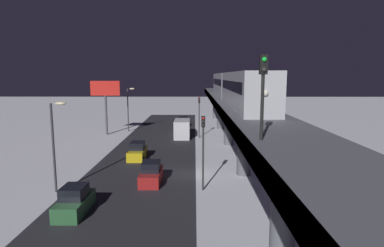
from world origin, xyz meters
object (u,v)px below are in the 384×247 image
at_px(sedan_yellow, 138,152).
at_px(box_truck, 182,128).
at_px(commercial_billboard, 105,94).
at_px(sedan_yellow_2, 183,123).
at_px(rail_signal, 263,83).
at_px(traffic_light_mid, 199,111).
at_px(subway_train, 233,86).
at_px(traffic_light_near, 203,142).
at_px(sedan_red, 151,174).
at_px(sedan_green, 75,202).

distance_m(sedan_yellow, box_truck, 14.82).
relative_size(box_truck, commercial_billboard, 0.83).
xyz_separation_m(sedan_yellow_2, commercial_billboard, (12.47, 8.33, 6.03)).
bearing_deg(rail_signal, commercial_billboard, -64.69).
bearing_deg(traffic_light_mid, box_truck, -20.07).
relative_size(subway_train, traffic_light_near, 5.76).
bearing_deg(sedan_red, sedan_yellow_2, 86.84).
relative_size(subway_train, sedan_red, 8.85).
relative_size(sedan_green, traffic_light_near, 0.64).
relative_size(subway_train, sedan_yellow_2, 9.14).
relative_size(sedan_yellow, box_truck, 0.59).
distance_m(sedan_yellow_2, commercial_billboard, 16.16).
bearing_deg(box_truck, sedan_yellow, 71.09).
bearing_deg(sedan_red, subway_train, 53.94).
bearing_deg(sedan_green, subway_train, -125.61).
xyz_separation_m(subway_train, sedan_red, (8.85, 12.16, -7.66)).
height_order(sedan_red, traffic_light_near, traffic_light_near).
height_order(subway_train, traffic_light_mid, subway_train).
distance_m(sedan_red, traffic_light_near, 6.13).
bearing_deg(sedan_red, sedan_green, -124.79).
bearing_deg(rail_signal, traffic_light_mid, -86.02).
xyz_separation_m(sedan_yellow, sedan_green, (1.80, 15.35, 0.01)).
height_order(sedan_yellow, commercial_billboard, commercial_billboard).
bearing_deg(sedan_red, sedan_yellow, 107.78).
height_order(sedan_yellow, box_truck, box_truck).
xyz_separation_m(sedan_yellow_2, traffic_light_near, (-2.90, 34.61, 3.40)).
relative_size(box_truck, traffic_light_mid, 1.16).
height_order(subway_train, box_truck, subway_train).
distance_m(sedan_yellow_2, traffic_light_near, 34.90).
relative_size(rail_signal, traffic_light_mid, 0.62).
xyz_separation_m(sedan_yellow, traffic_light_mid, (-7.50, -13.02, 3.41)).
xyz_separation_m(sedan_green, sedan_red, (-4.60, -6.62, 0.00)).
bearing_deg(sedan_yellow_2, commercial_billboard, -146.25).
bearing_deg(traffic_light_mid, subway_train, 113.40).
relative_size(rail_signal, box_truck, 0.54).
relative_size(rail_signal, sedan_green, 0.97).
height_order(sedan_red, box_truck, box_truck).
bearing_deg(sedan_red, commercial_billboard, 113.72).
bearing_deg(sedan_yellow, sedan_green, 83.31).
bearing_deg(traffic_light_near, subway_train, -106.35).
xyz_separation_m(subway_train, traffic_light_mid, (4.15, -9.59, -4.26)).
height_order(subway_train, sedan_green, subway_train).
bearing_deg(traffic_light_mid, commercial_billboard, -9.34).
relative_size(sedan_red, traffic_light_mid, 0.65).
distance_m(rail_signal, sedan_yellow, 25.73).
relative_size(subway_train, rail_signal, 9.22).
bearing_deg(box_truck, traffic_light_mid, 159.93).
xyz_separation_m(sedan_green, box_truck, (-6.60, -29.36, 0.55)).
height_order(sedan_yellow_2, traffic_light_near, traffic_light_near).
height_order(subway_train, traffic_light_near, subway_train).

